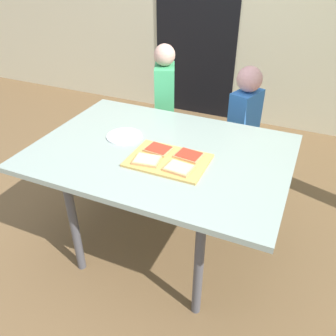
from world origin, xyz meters
The scene contains 12 objects.
ground_plane centered at (0.00, 0.00, 0.00)m, with size 16.00×16.00×0.00m, color brown.
house_wall_back centered at (0.00, 2.22, 1.22)m, with size 8.00×0.20×2.44m, color beige.
house_door centered at (-0.57, 2.12, 1.00)m, with size 0.90×0.02×2.00m, color black.
dining_table centered at (0.00, 0.00, 0.66)m, with size 1.40×1.00×0.73m.
cutting_board centered at (0.09, -0.09, 0.73)m, with size 0.41×0.29×0.01m, color tan.
pizza_slice_near_right centered at (0.17, -0.16, 0.75)m, with size 0.14×0.12×0.02m.
pizza_slice_far_right centered at (0.17, -0.03, 0.75)m, with size 0.14×0.12×0.02m.
pizza_slice_far_left centered at (0.00, -0.03, 0.75)m, with size 0.14×0.12×0.02m.
pizza_slice_near_left centered at (-0.01, -0.16, 0.75)m, with size 0.15×0.13×0.02m.
plate_white_left centered at (-0.26, 0.05, 0.73)m, with size 0.21×0.21×0.01m, color white.
child_left centered at (-0.30, 0.72, 0.63)m, with size 0.22×0.28×1.11m.
child_right centered at (0.28, 0.83, 0.57)m, with size 0.21×0.27×1.00m.
Camera 1 is at (0.71, -1.51, 1.69)m, focal length 37.21 mm.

